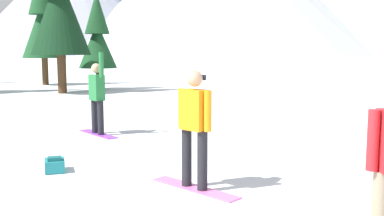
# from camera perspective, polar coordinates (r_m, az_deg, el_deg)

# --- Properties ---
(snowboarder_midground) EXTENTS (1.41, 1.18, 1.76)m
(snowboarder_midground) POSITION_cam_1_polar(r_m,az_deg,el_deg) (6.58, 0.31, -2.42)
(snowboarder_midground) COLOR pink
(snowboarder_midground) RESTS_ON ground_plane
(snowboarder_background) EXTENTS (1.26, 1.25, 2.01)m
(snowboarder_background) POSITION_cam_1_polar(r_m,az_deg,el_deg) (11.22, -11.90, 1.50)
(snowboarder_background) COLOR #993FD8
(snowboarder_background) RESTS_ON ground_plane
(backpack_teal) EXTENTS (0.47, 0.55, 0.27)m
(backpack_teal) POSITION_cam_1_polar(r_m,az_deg,el_deg) (8.07, -16.94, -6.87)
(backpack_teal) COLOR #1E7A7F
(backpack_teal) RESTS_ON ground_plane
(pine_tree_leaning) EXTENTS (2.58, 2.58, 7.43)m
(pine_tree_leaning) POSITION_cam_1_polar(r_m,az_deg,el_deg) (29.06, -18.28, 10.77)
(pine_tree_leaning) COLOR #472D19
(pine_tree_leaning) RESTS_ON ground_plane
(pine_tree_broad) EXTENTS (2.03, 2.03, 5.20)m
(pine_tree_broad) POSITION_cam_1_polar(r_m,az_deg,el_deg) (24.82, -11.86, 8.85)
(pine_tree_broad) COLOR #472D19
(pine_tree_broad) RESTS_ON ground_plane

